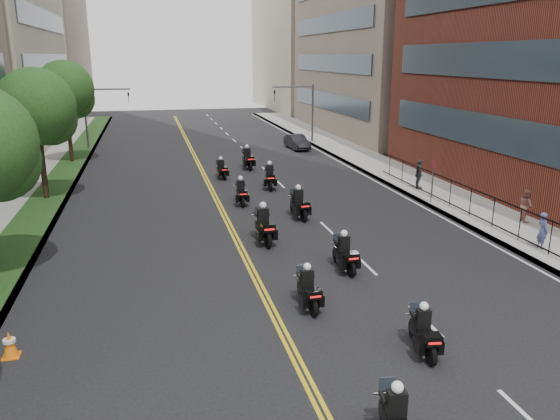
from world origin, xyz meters
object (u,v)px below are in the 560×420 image
at_px(parked_sedan, 297,142).
at_px(pedestrian_b, 526,205).
at_px(pedestrian_c, 419,174).
at_px(motorcycle_3, 345,255).
at_px(motorcycle_8, 221,170).
at_px(motorcycle_2, 308,291).
at_px(motorcycle_5, 299,205).
at_px(pedestrian_a, 543,230).
at_px(motorcycle_7, 270,178).
at_px(motorcycle_1, 424,333).
at_px(motorcycle_4, 264,227).
at_px(motorcycle_9, 248,159).
at_px(traffic_cone, 10,345).
at_px(motorcycle_6, 241,193).

distance_m(parked_sedan, pedestrian_b, 25.62).
bearing_deg(pedestrian_b, pedestrian_c, 28.58).
xyz_separation_m(motorcycle_3, motorcycle_8, (-2.51, 18.00, -0.04)).
xyz_separation_m(motorcycle_2, pedestrian_c, (11.41, 14.29, 0.47)).
bearing_deg(motorcycle_5, pedestrian_c, 20.28).
xyz_separation_m(motorcycle_2, pedestrian_a, (11.41, 2.94, 0.34)).
bearing_deg(motorcycle_7, motorcycle_1, -82.27).
distance_m(motorcycle_3, parked_sedan, 29.42).
xyz_separation_m(motorcycle_4, motorcycle_7, (2.53, 10.26, -0.04)).
xyz_separation_m(motorcycle_9, traffic_cone, (-11.28, -24.82, -0.34)).
xyz_separation_m(motorcycle_2, motorcycle_6, (0.03, 13.76, 0.03)).
relative_size(motorcycle_4, motorcycle_9, 1.03).
distance_m(parked_sedan, pedestrian_a, 28.95).
height_order(parked_sedan, pedestrian_c, pedestrian_c).
height_order(motorcycle_1, motorcycle_3, motorcycle_3).
xyz_separation_m(motorcycle_6, pedestrian_c, (11.39, 0.53, 0.44)).
distance_m(motorcycle_1, motorcycle_5, 13.90).
bearing_deg(motorcycle_3, motorcycle_1, -91.37).
relative_size(motorcycle_1, pedestrian_a, 1.27).
xyz_separation_m(motorcycle_7, motorcycle_9, (-0.26, 6.57, 0.02)).
bearing_deg(pedestrian_c, traffic_cone, 140.13).
height_order(motorcycle_8, traffic_cone, motorcycle_8).
height_order(motorcycle_3, motorcycle_8, motorcycle_3).
distance_m(motorcycle_1, pedestrian_b, 14.99).
bearing_deg(parked_sedan, traffic_cone, -122.05).
height_order(parked_sedan, pedestrian_a, pedestrian_a).
xyz_separation_m(motorcycle_5, pedestrian_b, (10.85, -3.72, 0.28)).
xyz_separation_m(motorcycle_8, traffic_cone, (-8.92, -21.94, -0.22)).
relative_size(motorcycle_1, motorcycle_7, 0.86).
bearing_deg(parked_sedan, pedestrian_a, -87.89).
bearing_deg(motorcycle_7, pedestrian_a, -49.94).
bearing_deg(motorcycle_5, traffic_cone, -139.27).
distance_m(motorcycle_2, pedestrian_b, 14.93).
distance_m(motorcycle_1, traffic_cone, 11.74).
xyz_separation_m(motorcycle_3, motorcycle_9, (-0.15, 20.88, 0.07)).
xyz_separation_m(motorcycle_3, pedestrian_b, (11.02, 3.74, 0.33)).
bearing_deg(motorcycle_3, pedestrian_b, 17.04).
bearing_deg(pedestrian_a, motorcycle_6, 52.14).
xyz_separation_m(motorcycle_9, pedestrian_c, (9.21, -9.47, 0.37)).
bearing_deg(motorcycle_1, pedestrian_c, 71.13).
height_order(motorcycle_3, motorcycle_5, motorcycle_5).
bearing_deg(motorcycle_8, motorcycle_9, 43.55).
height_order(motorcycle_2, motorcycle_8, motorcycle_2).
distance_m(motorcycle_3, motorcycle_5, 7.46).
relative_size(motorcycle_5, pedestrian_b, 1.45).
bearing_deg(motorcycle_3, motorcycle_6, 100.37).
distance_m(motorcycle_5, motorcycle_8, 10.88).
xyz_separation_m(motorcycle_3, motorcycle_7, (0.11, 14.31, 0.06)).
bearing_deg(motorcycle_2, traffic_cone, -173.59).
height_order(motorcycle_3, pedestrian_c, pedestrian_c).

